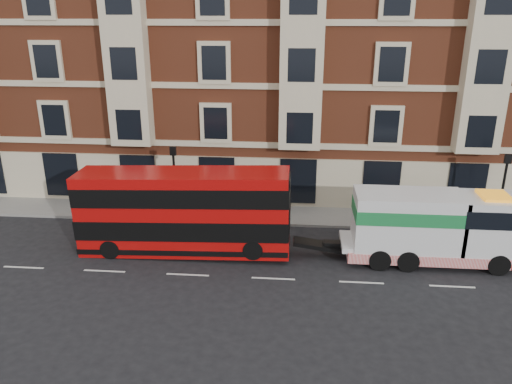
% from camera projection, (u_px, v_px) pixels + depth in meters
% --- Properties ---
extents(ground, '(120.00, 120.00, 0.00)m').
position_uv_depth(ground, '(273.00, 279.00, 22.90)').
color(ground, black).
rests_on(ground, ground).
extents(sidewalk, '(90.00, 3.00, 0.15)m').
position_uv_depth(sidewalk, '(280.00, 215.00, 29.90)').
color(sidewalk, slate).
rests_on(sidewalk, ground).
extents(victorian_terrace, '(45.00, 12.00, 20.40)m').
position_uv_depth(victorian_terrace, '(295.00, 35.00, 33.50)').
color(victorian_terrace, brown).
rests_on(victorian_terrace, ground).
extents(lamp_post_west, '(0.35, 0.15, 4.35)m').
position_uv_depth(lamp_post_west, '(175.00, 178.00, 28.30)').
color(lamp_post_west, black).
rests_on(lamp_post_west, sidewalk).
extents(lamp_post_east, '(0.35, 0.15, 4.35)m').
position_uv_depth(lamp_post_east, '(503.00, 187.00, 26.80)').
color(lamp_post_east, black).
rests_on(lamp_post_east, sidewalk).
extents(double_decker_bus, '(10.50, 2.41, 4.25)m').
position_uv_depth(double_decker_bus, '(184.00, 211.00, 24.75)').
color(double_decker_bus, '#AE0A09').
rests_on(double_decker_bus, ground).
extents(tow_truck, '(8.41, 2.48, 3.50)m').
position_uv_depth(tow_truck, '(431.00, 227.00, 23.88)').
color(tow_truck, silver).
rests_on(tow_truck, ground).
extents(pedestrian, '(0.71, 0.58, 1.68)m').
position_uv_depth(pedestrian, '(111.00, 204.00, 29.15)').
color(pedestrian, black).
rests_on(pedestrian, sidewalk).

